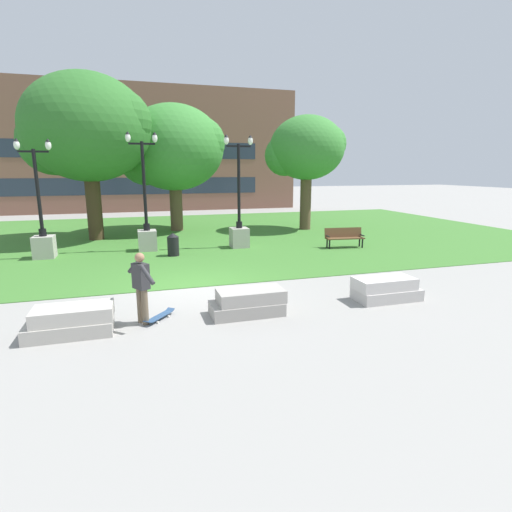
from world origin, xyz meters
TOP-DOWN VIEW (x-y plane):
  - ground_plane at (0.00, 0.00)m, footprint 140.00×140.00m
  - grass_lawn at (0.00, 10.00)m, footprint 40.00×20.00m
  - concrete_block_center at (-3.07, -2.78)m, footprint 1.83×0.90m
  - concrete_block_left at (1.00, -2.67)m, footprint 1.84×0.90m
  - concrete_block_right at (4.97, -2.67)m, footprint 1.83×0.90m
  - person_skateboarder at (-1.55, -2.55)m, footprint 0.62×1.37m
  - skateboard at (-1.17, -2.42)m, footprint 0.80×0.91m
  - park_bench_near_right at (7.63, 4.49)m, footprint 1.85×0.73m
  - lamp_post_right at (2.97, 5.95)m, footprint 1.32×0.80m
  - lamp_post_left at (-1.16, 6.41)m, footprint 1.32×0.80m
  - lamp_post_center at (-5.26, 5.99)m, footprint 1.32×0.80m
  - tree_far_right at (-3.69, 10.16)m, footprint 6.45×6.14m
  - tree_near_right at (0.65, 12.21)m, footprint 6.01×5.72m
  - tree_near_left at (8.19, 10.44)m, footprint 4.58×4.36m
  - trash_bin at (-0.16, 4.90)m, footprint 0.49×0.49m
  - building_facade_distant at (-2.28, 24.50)m, footprint 30.40×1.03m

SIDE VIEW (x-z plane):
  - ground_plane at x=0.00m, z-range 0.00..0.00m
  - grass_lawn at x=0.00m, z-range 0.00..0.02m
  - skateboard at x=-1.17m, z-range 0.02..0.15m
  - concrete_block_center at x=-3.07m, z-range -0.01..0.63m
  - concrete_block_left at x=1.00m, z-range -0.01..0.63m
  - concrete_block_right at x=4.97m, z-range -0.01..0.63m
  - trash_bin at x=-0.16m, z-range 0.02..0.98m
  - park_bench_near_right at x=7.63m, z-range 0.09..0.99m
  - person_skateboarder at x=-1.55m, z-range 0.12..1.83m
  - lamp_post_center at x=-5.26m, z-range -1.38..3.36m
  - lamp_post_right at x=2.97m, z-range -1.49..3.58m
  - lamp_post_left at x=-1.16m, z-range -1.51..3.62m
  - tree_near_right at x=0.65m, z-range 1.12..8.33m
  - tree_near_left at x=8.19m, z-range 1.41..8.06m
  - building_facade_distant at x=-2.28m, z-range -0.01..10.58m
  - tree_far_right at x=-3.69m, z-range 1.41..9.58m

